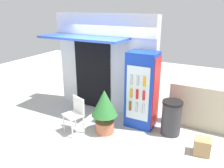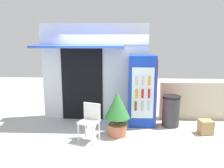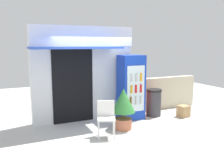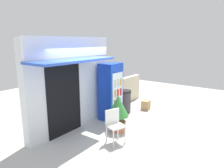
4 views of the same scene
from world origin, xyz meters
name	(u,v)px [view 1 (image 1 of 4)]	position (x,y,z in m)	size (l,w,h in m)	color
ground	(90,130)	(0.00, 0.00, 0.00)	(16.00, 16.00, 0.00)	beige
storefront_building	(104,61)	(-0.33, 1.34, 1.48)	(3.12, 1.17, 2.81)	silver
drink_cooler	(142,90)	(1.05, 0.83, 0.98)	(0.75, 0.62, 1.97)	#1438B2
plastic_chair	(76,112)	(-0.25, -0.23, 0.54)	(0.54, 0.51, 0.90)	silver
potted_plant_near_shop	(104,108)	(0.39, 0.08, 0.67)	(0.64, 0.64, 1.12)	#BC6B4C
trash_bin	(171,118)	(1.85, 0.77, 0.44)	(0.49, 0.49, 0.87)	#38383D
stone_boundary_wall	(217,111)	(2.82, 1.41, 0.56)	(2.35, 0.23, 1.12)	beige
cardboard_box	(202,146)	(2.65, 0.27, 0.18)	(0.33, 0.30, 0.36)	tan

